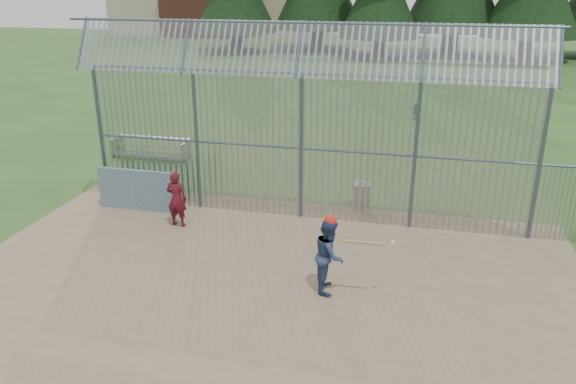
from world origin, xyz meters
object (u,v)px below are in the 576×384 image
(batter, at_px, (329,255))
(onlooker, at_px, (177,199))
(trash_can, at_px, (361,195))
(bleacher, at_px, (151,147))
(dugout_wall, at_px, (139,190))

(batter, xyz_separation_m, onlooker, (-4.52, 2.34, -0.04))
(onlooker, xyz_separation_m, trash_can, (4.64, 2.47, -0.40))
(batter, distance_m, onlooker, 5.09)
(batter, distance_m, bleacher, 11.31)
(onlooker, bearing_deg, bleacher, -55.02)
(dugout_wall, bearing_deg, onlooker, -27.18)
(dugout_wall, height_order, trash_can, dugout_wall)
(onlooker, height_order, trash_can, onlooker)
(batter, relative_size, bleacher, 0.54)
(trash_can, height_order, bleacher, trash_can)
(onlooker, relative_size, bleacher, 0.51)
(dugout_wall, distance_m, trash_can, 6.39)
(batter, bearing_deg, trash_can, -7.92)
(dugout_wall, relative_size, trash_can, 3.05)
(trash_can, bearing_deg, batter, -91.51)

